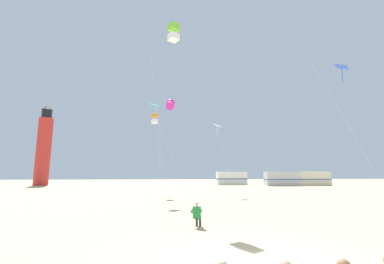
{
  "coord_description": "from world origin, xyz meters",
  "views": [
    {
      "loc": [
        -2.54,
        -7.2,
        2.44
      ],
      "look_at": [
        -0.83,
        9.03,
        5.07
      ],
      "focal_mm": 24.14,
      "sensor_mm": 36.0,
      "label": 1
    }
  ],
  "objects_px": {
    "kite_flyer_standing": "(197,214)",
    "kite_diamond_white": "(217,128)",
    "kite_tube_magenta": "(170,104)",
    "kite_diamond_blue": "(342,72)",
    "kite_box_orange": "(155,119)",
    "rv_van_silver": "(281,179)",
    "kite_diamond_cyan": "(154,108)",
    "kite_box_lime": "(173,33)",
    "rv_van_white": "(231,178)",
    "rv_van_cream": "(313,179)",
    "lighthouse_distant": "(44,147)"
  },
  "relations": [
    {
      "from": "kite_flyer_standing",
      "to": "kite_diamond_white",
      "type": "distance_m",
      "value": 18.49
    },
    {
      "from": "kite_tube_magenta",
      "to": "kite_diamond_blue",
      "type": "xyz_separation_m",
      "value": [
        12.4,
        -5.86,
        1.21
      ]
    },
    {
      "from": "kite_box_orange",
      "to": "rv_van_silver",
      "type": "distance_m",
      "value": 32.65
    },
    {
      "from": "kite_diamond_cyan",
      "to": "kite_diamond_blue",
      "type": "relative_size",
      "value": 0.84
    },
    {
      "from": "kite_diamond_cyan",
      "to": "kite_diamond_white",
      "type": "relative_size",
      "value": 1.08
    },
    {
      "from": "kite_flyer_standing",
      "to": "kite_tube_magenta",
      "type": "bearing_deg",
      "value": -64.59
    },
    {
      "from": "kite_box_lime",
      "to": "rv_van_silver",
      "type": "xyz_separation_m",
      "value": [
        22.7,
        34.23,
        -10.21
      ]
    },
    {
      "from": "kite_diamond_blue",
      "to": "rv_van_white",
      "type": "xyz_separation_m",
      "value": [
        1.64,
        38.88,
        -8.37
      ]
    },
    {
      "from": "kite_flyer_standing",
      "to": "rv_van_cream",
      "type": "xyz_separation_m",
      "value": [
        28.55,
        38.15,
        0.78
      ]
    },
    {
      "from": "kite_diamond_blue",
      "to": "rv_van_cream",
      "type": "distance_m",
      "value": 38.75
    },
    {
      "from": "kite_diamond_cyan",
      "to": "kite_diamond_blue",
      "type": "bearing_deg",
      "value": -23.63
    },
    {
      "from": "kite_diamond_blue",
      "to": "kite_box_lime",
      "type": "bearing_deg",
      "value": -175.88
    },
    {
      "from": "kite_box_lime",
      "to": "rv_van_white",
      "type": "bearing_deg",
      "value": 70.56
    },
    {
      "from": "kite_diamond_blue",
      "to": "kite_diamond_white",
      "type": "bearing_deg",
      "value": 119.66
    },
    {
      "from": "kite_box_lime",
      "to": "rv_van_silver",
      "type": "distance_m",
      "value": 42.32
    },
    {
      "from": "kite_tube_magenta",
      "to": "kite_diamond_blue",
      "type": "relative_size",
      "value": 0.89
    },
    {
      "from": "kite_tube_magenta",
      "to": "rv_van_white",
      "type": "distance_m",
      "value": 36.59
    },
    {
      "from": "kite_box_orange",
      "to": "rv_van_cream",
      "type": "xyz_separation_m",
      "value": [
        31.34,
        20.76,
        -7.34
      ]
    },
    {
      "from": "kite_flyer_standing",
      "to": "kite_box_lime",
      "type": "xyz_separation_m",
      "value": [
        -1.1,
        3.58,
        10.99
      ]
    },
    {
      "from": "kite_diamond_white",
      "to": "rv_van_white",
      "type": "xyz_separation_m",
      "value": [
        8.5,
        26.84,
        -6.23
      ]
    },
    {
      "from": "kite_tube_magenta",
      "to": "lighthouse_distant",
      "type": "distance_m",
      "value": 42.52
    },
    {
      "from": "kite_tube_magenta",
      "to": "kite_box_lime",
      "type": "xyz_separation_m",
      "value": [
        0.0,
        -6.75,
        3.05
      ]
    },
    {
      "from": "kite_diamond_white",
      "to": "rv_van_cream",
      "type": "relative_size",
      "value": 1.25
    },
    {
      "from": "kite_diamond_cyan",
      "to": "kite_diamond_blue",
      "type": "distance_m",
      "value": 15.17
    },
    {
      "from": "kite_flyer_standing",
      "to": "kite_box_lime",
      "type": "bearing_deg",
      "value": -53.6
    },
    {
      "from": "kite_flyer_standing",
      "to": "rv_van_silver",
      "type": "distance_m",
      "value": 43.55
    },
    {
      "from": "kite_box_orange",
      "to": "rv_van_silver",
      "type": "height_order",
      "value": "kite_box_orange"
    },
    {
      "from": "kite_flyer_standing",
      "to": "rv_van_silver",
      "type": "height_order",
      "value": "rv_van_silver"
    },
    {
      "from": "kite_flyer_standing",
      "to": "kite_diamond_cyan",
      "type": "bearing_deg",
      "value": -57.13
    },
    {
      "from": "kite_box_orange",
      "to": "kite_box_lime",
      "type": "distance_m",
      "value": 14.21
    },
    {
      "from": "rv_van_cream",
      "to": "kite_diamond_white",
      "type": "bearing_deg",
      "value": -136.56
    },
    {
      "from": "kite_diamond_white",
      "to": "kite_box_orange",
      "type": "bearing_deg",
      "value": 173.12
    },
    {
      "from": "kite_diamond_white",
      "to": "rv_van_silver",
      "type": "bearing_deg",
      "value": 51.13
    },
    {
      "from": "rv_van_white",
      "to": "kite_box_orange",
      "type": "bearing_deg",
      "value": -119.5
    },
    {
      "from": "kite_box_orange",
      "to": "rv_van_white",
      "type": "bearing_deg",
      "value": 58.8
    },
    {
      "from": "kite_box_orange",
      "to": "lighthouse_distant",
      "type": "distance_m",
      "value": 35.99
    },
    {
      "from": "rv_van_silver",
      "to": "rv_van_cream",
      "type": "height_order",
      "value": "same"
    },
    {
      "from": "rv_van_white",
      "to": "kite_tube_magenta",
      "type": "bearing_deg",
      "value": -111.32
    },
    {
      "from": "kite_box_orange",
      "to": "kite_diamond_white",
      "type": "bearing_deg",
      "value": -6.88
    },
    {
      "from": "kite_tube_magenta",
      "to": "lighthouse_distant",
      "type": "bearing_deg",
      "value": 126.98
    },
    {
      "from": "kite_tube_magenta",
      "to": "kite_box_orange",
      "type": "relative_size",
      "value": 0.99
    },
    {
      "from": "lighthouse_distant",
      "to": "rv_van_cream",
      "type": "bearing_deg",
      "value": -6.35
    },
    {
      "from": "kite_flyer_standing",
      "to": "lighthouse_distant",
      "type": "xyz_separation_m",
      "value": [
        -26.68,
        44.3,
        7.22
      ]
    },
    {
      "from": "kite_flyer_standing",
      "to": "kite_box_orange",
      "type": "height_order",
      "value": "kite_box_orange"
    },
    {
      "from": "kite_box_orange",
      "to": "rv_van_white",
      "type": "distance_m",
      "value": 31.23
    },
    {
      "from": "kite_tube_magenta",
      "to": "kite_box_orange",
      "type": "bearing_deg",
      "value": 103.47
    },
    {
      "from": "kite_box_orange",
      "to": "rv_van_white",
      "type": "height_order",
      "value": "kite_box_orange"
    },
    {
      "from": "kite_flyer_standing",
      "to": "kite_box_lime",
      "type": "relative_size",
      "value": 0.1
    },
    {
      "from": "kite_tube_magenta",
      "to": "rv_van_cream",
      "type": "xyz_separation_m",
      "value": [
        29.65,
        27.81,
        -7.17
      ]
    },
    {
      "from": "kite_diamond_blue",
      "to": "kite_box_orange",
      "type": "bearing_deg",
      "value": 137.48
    }
  ]
}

